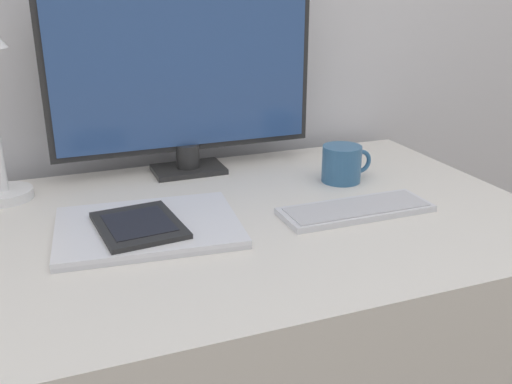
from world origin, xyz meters
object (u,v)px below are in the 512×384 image
object	(u,v)px
monitor	(184,69)
coffee_mug	(342,164)
ereader	(139,225)
keyboard	(356,209)
laptop	(148,227)

from	to	relation	value
monitor	coffee_mug	world-z (taller)	monitor
ereader	keyboard	bearing A→B (deg)	-6.33
laptop	coffee_mug	bearing A→B (deg)	14.06
ereader	laptop	bearing A→B (deg)	36.51
monitor	keyboard	size ratio (longest dim) A/B	2.02
monitor	keyboard	bearing A→B (deg)	-56.61
laptop	coffee_mug	distance (m)	0.48
coffee_mug	ereader	bearing A→B (deg)	-164.93
laptop	ereader	size ratio (longest dim) A/B	1.84
keyboard	ereader	distance (m)	0.42
ereader	coffee_mug	bearing A→B (deg)	15.07
monitor	laptop	distance (m)	0.42
ereader	coffee_mug	world-z (taller)	coffee_mug
ereader	coffee_mug	xyz separation A→B (m)	(0.48, 0.13, 0.02)
laptop	ereader	world-z (taller)	ereader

